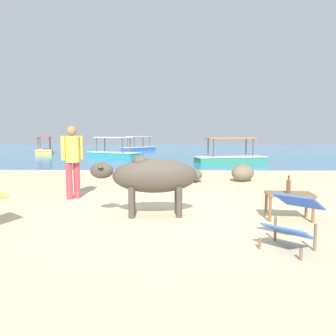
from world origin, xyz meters
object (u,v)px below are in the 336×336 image
object	(u,v)px
boat_yellow	(45,150)
bottle	(288,186)
boat_teal	(113,153)
boat_green	(230,157)
deck_chair_far	(293,217)
low_bench_table	(289,198)
person_standing	(72,156)
cow	(152,176)
boat_blue	(139,147)

from	to	relation	value
boat_yellow	bottle	bearing A→B (deg)	12.73
boat_teal	boat_green	xyz separation A→B (m)	(6.86, -3.90, 0.00)
bottle	deck_chair_far	world-z (taller)	bottle
low_bench_table	person_standing	bearing A→B (deg)	163.70
cow	bottle	world-z (taller)	cow
cow	deck_chair_far	distance (m)	2.47
bottle	boat_green	world-z (taller)	boat_green
boat_yellow	boat_green	distance (m)	14.97
bottle	boat_blue	size ratio (longest dim) A/B	0.08
boat_teal	boat_blue	distance (m)	8.35
cow	bottle	bearing A→B (deg)	169.70
person_standing	boat_blue	distance (m)	21.90
low_bench_table	person_standing	xyz separation A→B (m)	(-4.20, 1.67, 0.57)
cow	person_standing	distance (m)	2.39
bottle	boat_blue	bearing A→B (deg)	102.32
person_standing	bottle	bearing A→B (deg)	-155.29
boat_yellow	boat_green	bearing A→B (deg)	39.90
low_bench_table	person_standing	distance (m)	4.55
cow	boat_green	world-z (taller)	boat_green
boat_yellow	boat_green	world-z (taller)	same
boat_green	boat_blue	bearing A→B (deg)	-77.97
low_bench_table	boat_green	size ratio (longest dim) A/B	0.21
boat_blue	boat_green	bearing A→B (deg)	59.94
bottle	boat_yellow	world-z (taller)	boat_yellow
low_bench_table	deck_chair_far	distance (m)	1.41
deck_chair_far	boat_teal	size ratio (longest dim) A/B	0.25
boat_green	boat_yellow	bearing A→B (deg)	-45.44
cow	boat_yellow	size ratio (longest dim) A/B	0.49
deck_chair_far	boat_yellow	distance (m)	23.36
low_bench_table	boat_green	world-z (taller)	boat_green
bottle	boat_blue	distance (m)	24.11
boat_blue	low_bench_table	bearing A→B (deg)	45.72
low_bench_table	deck_chair_far	world-z (taller)	deck_chair_far
bottle	deck_chair_far	bearing A→B (deg)	-106.61
cow	low_bench_table	distance (m)	2.36
boat_yellow	person_standing	bearing A→B (deg)	4.71
person_standing	boat_green	xyz separation A→B (m)	(5.15, 9.65, -0.70)
boat_teal	person_standing	bearing A→B (deg)	-52.13
boat_teal	boat_blue	size ratio (longest dim) A/B	1.01
cow	boat_green	size ratio (longest dim) A/B	0.49
deck_chair_far	boat_teal	xyz separation A→B (m)	(-5.48, 16.57, -0.13)
deck_chair_far	boat_yellow	size ratio (longest dim) A/B	0.24
person_standing	boat_teal	size ratio (longest dim) A/B	0.43
cow	boat_teal	size ratio (longest dim) A/B	0.51
boat_teal	bottle	bearing A→B (deg)	-38.21
low_bench_table	bottle	bearing A→B (deg)	-148.46
cow	boat_green	bearing A→B (deg)	-111.32
boat_blue	cow	bearing A→B (deg)	40.28
deck_chair_far	boat_yellow	xyz separation A→B (m)	(-11.48, 20.34, -0.13)
bottle	person_standing	size ratio (longest dim) A/B	0.18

